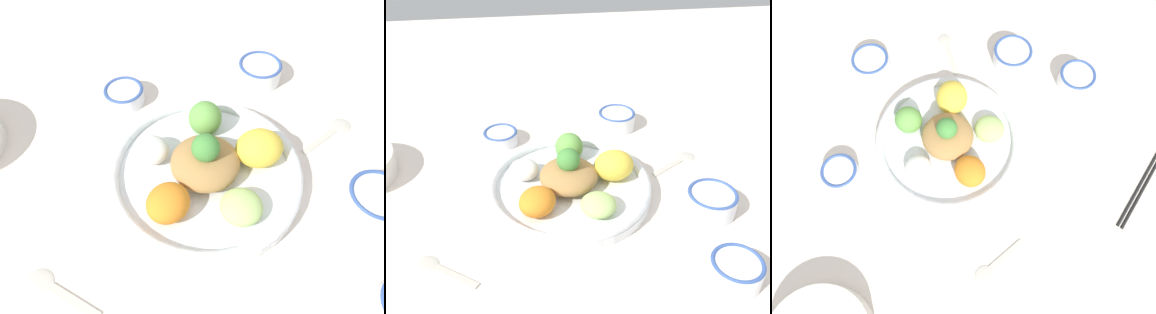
# 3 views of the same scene
# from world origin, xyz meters

# --- Properties ---
(ground_plane) EXTENTS (2.40, 2.40, 0.00)m
(ground_plane) POSITION_xyz_m (0.00, 0.00, 0.00)
(ground_plane) COLOR silver
(salad_platter) EXTENTS (0.33, 0.33, 0.11)m
(salad_platter) POSITION_xyz_m (0.02, -0.03, 0.03)
(salad_platter) COLOR white
(salad_platter) RESTS_ON ground_plane
(sauce_bowl_red) EXTENTS (0.09, 0.09, 0.04)m
(sauce_bowl_red) POSITION_xyz_m (0.27, -0.18, 0.02)
(sauce_bowl_red) COLOR white
(sauce_bowl_red) RESTS_ON ground_plane
(rice_bowl_blue) EXTENTS (0.09, 0.09, 0.04)m
(rice_bowl_blue) POSITION_xyz_m (-0.23, -0.28, 0.02)
(rice_bowl_blue) COLOR white
(rice_bowl_blue) RESTS_ON ground_plane
(sauce_bowl_dark) EXTENTS (0.10, 0.10, 0.05)m
(sauce_bowl_dark) POSITION_xyz_m (-0.06, -0.30, 0.03)
(sauce_bowl_dark) COLOR white
(sauce_bowl_dark) RESTS_ON ground_plane
(rice_bowl_plain) EXTENTS (0.08, 0.08, 0.03)m
(rice_bowl_plain) POSITION_xyz_m (0.24, 0.11, 0.02)
(rice_bowl_plain) COLOR white
(rice_bowl_plain) RESTS_ON ground_plane
(serving_spoon_main) EXTENTS (0.09, 0.12, 0.01)m
(serving_spoon_main) POSITION_xyz_m (0.11, -0.29, 0.00)
(serving_spoon_main) COLOR beige
(serving_spoon_main) RESTS_ON ground_plane
(serving_spoon_extra) EXTENTS (0.09, 0.12, 0.01)m
(serving_spoon_extra) POSITION_xyz_m (-0.15, 0.21, 0.00)
(serving_spoon_extra) COLOR beige
(serving_spoon_extra) RESTS_ON ground_plane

